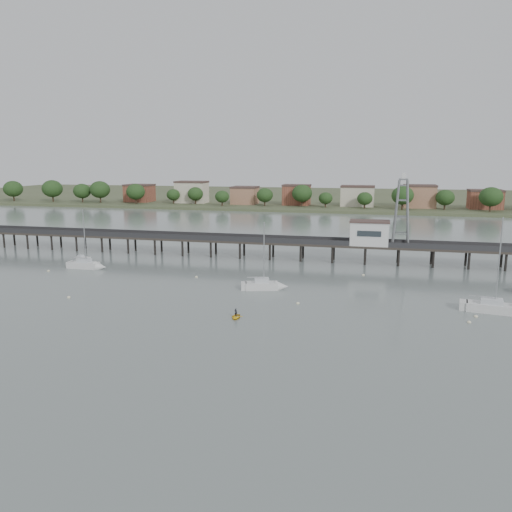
{
  "coord_description": "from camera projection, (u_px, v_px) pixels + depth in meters",
  "views": [
    {
      "loc": [
        25.93,
        -49.32,
        22.22
      ],
      "look_at": [
        4.13,
        42.0,
        4.0
      ],
      "focal_mm": 35.0,
      "sensor_mm": 36.0,
      "label": 1
    }
  ],
  "objects": [
    {
      "name": "lattice_tower",
      "position": [
        402.0,
        213.0,
        105.23
      ],
      "size": [
        3.2,
        3.2,
        15.5
      ],
      "color": "slate",
      "rests_on": "ground"
    },
    {
      "name": "far_shore",
      "position": [
        330.0,
        197.0,
        285.73
      ],
      "size": [
        500.0,
        170.0,
        10.4
      ],
      "color": "#475133",
      "rests_on": "ground"
    },
    {
      "name": "dinghy_occupant",
      "position": [
        236.0,
        318.0,
        71.07
      ],
      "size": [
        0.64,
        1.23,
        0.28
      ],
      "primitive_type": "imported",
      "rotation": [
        0.0,
        0.0,
        2.95
      ],
      "color": "black",
      "rests_on": "ground"
    },
    {
      "name": "mooring_buoys",
      "position": [
        260.0,
        292.0,
        84.74
      ],
      "size": [
        78.98,
        28.08,
        0.39
      ],
      "color": "#F6EFBF",
      "rests_on": "ground"
    },
    {
      "name": "yellow_dinghy",
      "position": [
        236.0,
        318.0,
        71.07
      ],
      "size": [
        1.75,
        0.6,
        2.42
      ],
      "primitive_type": "imported",
      "rotation": [
        0.0,
        0.0,
        0.06
      ],
      "color": "yellow",
      "rests_on": "ground"
    },
    {
      "name": "pier",
      "position": [
        257.0,
        241.0,
        113.8
      ],
      "size": [
        150.0,
        5.0,
        5.5
      ],
      "color": "#2D2823",
      "rests_on": "ground"
    },
    {
      "name": "pier_building",
      "position": [
        369.0,
        233.0,
        107.56
      ],
      "size": [
        8.4,
        5.4,
        5.3
      ],
      "color": "silver",
      "rests_on": "ground"
    },
    {
      "name": "sailboat_b",
      "position": [
        90.0,
        266.0,
        103.09
      ],
      "size": [
        7.79,
        2.35,
        12.88
      ],
      "rotation": [
        0.0,
        0.0,
        0.01
      ],
      "color": "silver",
      "rests_on": "ground"
    },
    {
      "name": "white_tender",
      "position": [
        83.0,
        258.0,
        111.84
      ],
      "size": [
        3.45,
        2.03,
        1.26
      ],
      "rotation": [
        0.0,
        0.0,
        -0.23
      ],
      "color": "silver",
      "rests_on": "ground"
    },
    {
      "name": "sailboat_c",
      "position": [
        268.0,
        286.0,
        86.57
      ],
      "size": [
        7.76,
        4.17,
        12.38
      ],
      "rotation": [
        0.0,
        0.0,
        0.28
      ],
      "color": "silver",
      "rests_on": "ground"
    },
    {
      "name": "sailboat_d",
      "position": [
        503.0,
        309.0,
        73.16
      ],
      "size": [
        9.44,
        4.04,
        15.01
      ],
      "rotation": [
        0.0,
        0.0,
        -0.15
      ],
      "color": "silver",
      "rests_on": "ground"
    },
    {
      "name": "ground_plane",
      "position": [
        136.0,
        356.0,
        57.24
      ],
      "size": [
        500.0,
        500.0,
        0.0
      ],
      "primitive_type": "plane",
      "color": "slate",
      "rests_on": "ground"
    }
  ]
}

